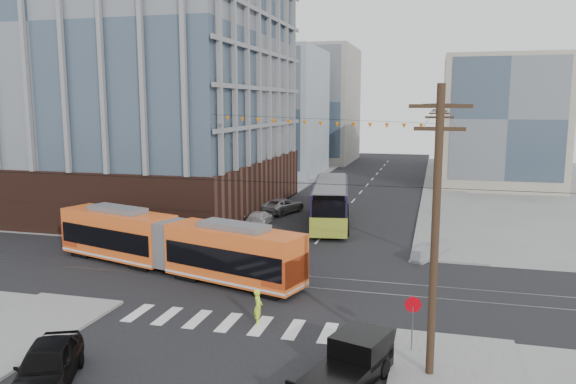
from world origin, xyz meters
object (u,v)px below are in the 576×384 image
at_px(city_bus, 331,202).
at_px(black_sedan, 47,365).
at_px(streetcar, 172,244).
at_px(pickup_truck, 344,369).

height_order(city_bus, black_sedan, city_bus).
xyz_separation_m(streetcar, city_bus, (6.87, 16.21, 0.14)).
bearing_deg(black_sedan, pickup_truck, -10.56).
xyz_separation_m(streetcar, pickup_truck, (12.58, -11.73, -0.88)).
height_order(streetcar, pickup_truck, streetcar).
height_order(city_bus, pickup_truck, city_bus).
height_order(streetcar, city_bus, city_bus).
distance_m(streetcar, city_bus, 17.60).
distance_m(streetcar, pickup_truck, 17.22).
bearing_deg(streetcar, city_bus, 84.14).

